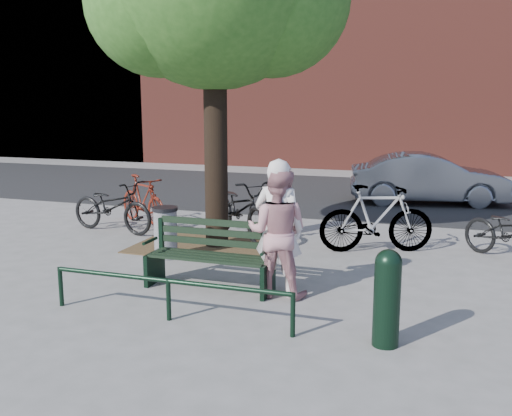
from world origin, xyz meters
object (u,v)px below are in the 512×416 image
(person_left, at_px, (278,228))
(parked_car, at_px, (429,179))
(park_bench, at_px, (211,253))
(bicycle_c, at_px, (240,209))
(person_right, at_px, (277,233))
(bollard, at_px, (387,295))
(litter_bin, at_px, (166,232))

(person_left, relative_size, parked_car, 0.47)
(park_bench, height_order, bicycle_c, bicycle_c)
(bicycle_c, bearing_deg, person_left, -108.15)
(park_bench, xyz_separation_m, bicycle_c, (-0.59, 2.73, 0.09))
(person_right, height_order, bollard, person_right)
(person_left, relative_size, bicycle_c, 0.83)
(park_bench, bearing_deg, parked_car, 71.54)
(person_right, distance_m, bollard, 1.93)
(person_right, xyz_separation_m, bicycle_c, (-1.54, 2.76, -0.28))
(parked_car, bearing_deg, bollard, 168.35)
(litter_bin, bearing_deg, person_right, -27.28)
(bicycle_c, bearing_deg, parked_car, 9.86)
(park_bench, relative_size, litter_bin, 2.06)
(person_left, bearing_deg, bollard, 147.72)
(park_bench, bearing_deg, litter_bin, 138.84)
(person_right, bearing_deg, bicycle_c, -62.44)
(litter_bin, bearing_deg, bicycle_c, 66.55)
(park_bench, xyz_separation_m, person_right, (0.95, -0.03, 0.37))
(bicycle_c, bearing_deg, person_right, -108.49)
(park_bench, bearing_deg, person_right, -1.68)
(bollard, xyz_separation_m, parked_car, (0.09, 8.87, 0.07))
(person_right, xyz_separation_m, bollard, (1.53, -1.15, -0.29))
(person_left, xyz_separation_m, litter_bin, (-2.24, 1.12, -0.48))
(litter_bin, relative_size, bicycle_c, 0.39)
(parked_car, bearing_deg, person_left, 157.04)
(park_bench, relative_size, bollard, 1.67)
(bollard, xyz_separation_m, bicycle_c, (-3.07, 3.91, 0.01))
(person_right, height_order, parked_car, person_right)
(litter_bin, distance_m, bicycle_c, 1.76)
(person_left, relative_size, bollard, 1.74)
(person_right, bearing_deg, person_left, -91.60)
(bicycle_c, bearing_deg, bollard, -99.50)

